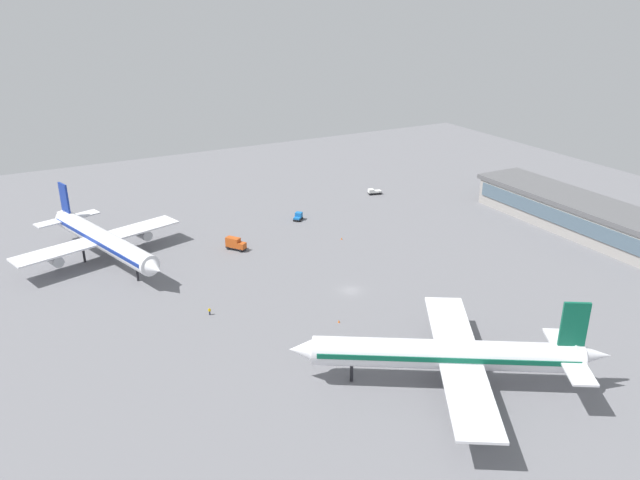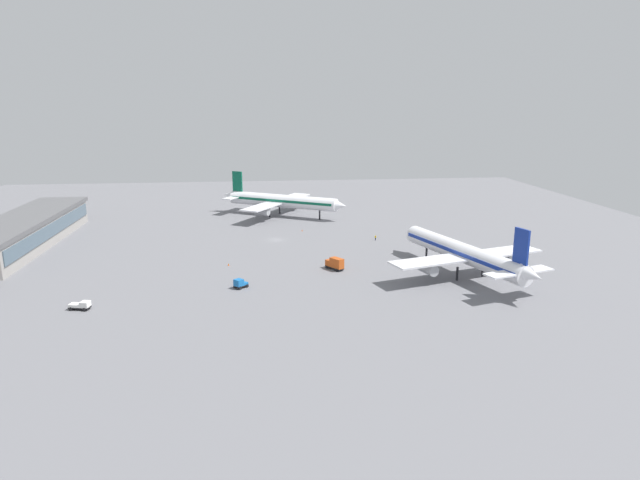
# 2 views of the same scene
# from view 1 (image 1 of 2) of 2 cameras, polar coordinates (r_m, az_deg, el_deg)

# --- Properties ---
(ground) EXTENTS (288.00, 288.00, 0.00)m
(ground) POSITION_cam_1_polar(r_m,az_deg,el_deg) (143.35, 2.82, -4.66)
(ground) COLOR slate
(terminal_building) EXTENTS (76.01, 17.20, 9.21)m
(terminal_building) POSITION_cam_1_polar(r_m,az_deg,el_deg) (190.10, 23.69, 1.83)
(terminal_building) COLOR #9E9993
(terminal_building) RESTS_ON ground
(airplane_at_gate) EXTENTS (52.73, 43.20, 16.42)m
(airplane_at_gate) POSITION_cam_1_polar(r_m,az_deg,el_deg) (165.43, -19.44, 0.06)
(airplane_at_gate) COLOR white
(airplane_at_gate) RESTS_ON ground
(airplane_taxiing) EXTENTS (41.27, 49.18, 16.75)m
(airplane_taxiing) POSITION_cam_1_polar(r_m,az_deg,el_deg) (110.57, 11.83, -10.28)
(airplane_taxiing) COLOR white
(airplane_taxiing) RESTS_ON ground
(pushback_tractor) EXTENTS (3.06, 4.73, 1.90)m
(pushback_tractor) POSITION_cam_1_polar(r_m,az_deg,el_deg) (210.92, 4.99, 4.47)
(pushback_tractor) COLOR black
(pushback_tractor) RESTS_ON ground
(baggage_tug) EXTENTS (3.70, 3.71, 2.30)m
(baggage_tug) POSITION_cam_1_polar(r_m,az_deg,el_deg) (186.23, -2.01, 2.19)
(baggage_tug) COLOR black
(baggage_tug) RESTS_ON ground
(catering_truck) EXTENTS (5.69, 4.75, 3.30)m
(catering_truck) POSITION_cam_1_polar(r_m,az_deg,el_deg) (166.11, -7.82, -0.33)
(catering_truck) COLOR black
(catering_truck) RESTS_ON ground
(ground_crew_worker) EXTENTS (0.54, 0.54, 1.67)m
(ground_crew_worker) POSITION_cam_1_polar(r_m,az_deg,el_deg) (134.63, -10.15, -6.48)
(ground_crew_worker) COLOR #1E2338
(ground_crew_worker) RESTS_ON ground
(safety_cone_near_gate) EXTENTS (0.44, 0.44, 0.60)m
(safety_cone_near_gate) POSITION_cam_1_polar(r_m,az_deg,el_deg) (171.86, 2.01, 0.14)
(safety_cone_near_gate) COLOR #EA590C
(safety_cone_near_gate) RESTS_ON ground
(safety_cone_mid_apron) EXTENTS (0.44, 0.44, 0.60)m
(safety_cone_mid_apron) POSITION_cam_1_polar(r_m,az_deg,el_deg) (129.99, 1.75, -7.49)
(safety_cone_mid_apron) COLOR #EA590C
(safety_cone_mid_apron) RESTS_ON ground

